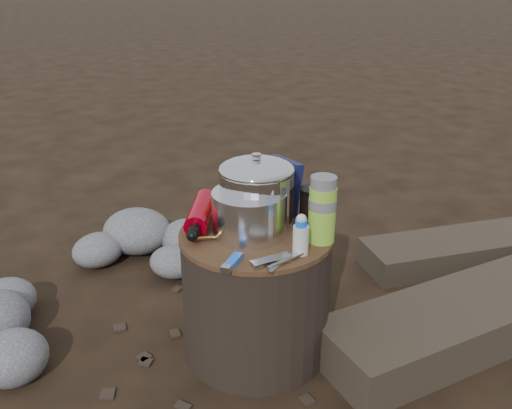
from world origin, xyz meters
The scene contains 15 objects.
ground centered at (0.00, 0.00, 0.00)m, with size 60.00×60.00×0.00m, color black.
stump centered at (0.00, 0.00, 0.20)m, with size 0.43×0.43×0.39m, color black.
rock_ring centered at (-0.62, -0.04, 0.10)m, with size 0.45×0.97×0.19m, color #5D5D62, non-canonical shape.
log_small centered at (0.57, 1.04, 0.05)m, with size 0.23×1.23×0.10m, color #362D23.
foil_windscreen centered at (-0.01, -0.01, 0.46)m, with size 0.21×0.21×0.13m, color silver.
camping_pot centered at (-0.02, 0.03, 0.50)m, with size 0.21×0.21×0.21m, color silver.
fuel_bottle centered at (-0.17, -0.03, 0.43)m, with size 0.06×0.27×0.06m, color #A20012, non-canonical shape.
thermos centered at (0.17, 0.05, 0.48)m, with size 0.07×0.07×0.18m, color #8BCD38.
travel_mug centered at (0.10, 0.14, 0.45)m, with size 0.07×0.07×0.11m, color black.
stuff_sack centered at (-0.10, 0.15, 0.45)m, with size 0.17×0.14×0.12m, color #D69A00.
food_pouch centered at (-0.01, 0.18, 0.47)m, with size 0.13×0.03×0.16m, color #131747.
lighter centered at (0.04, -0.18, 0.40)m, with size 0.02×0.09×0.02m, color blue.
multitool centered at (0.12, -0.13, 0.40)m, with size 0.03×0.11×0.01m, color #B7B7BD.
pot_grabber centered at (0.14, -0.11, 0.40)m, with size 0.03×0.13×0.01m, color #B7B7BD, non-canonical shape.
squeeze_bottle centered at (0.16, -0.04, 0.44)m, with size 0.04×0.04×0.10m, color silver.
Camera 1 is at (0.70, -1.18, 1.07)m, focal length 38.43 mm.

